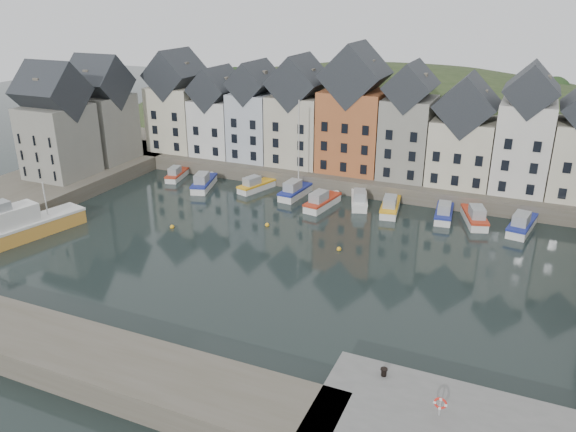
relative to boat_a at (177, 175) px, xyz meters
The scene contains 21 objects.
ground 30.87m from the boat_a, 38.34° to the right, with size 260.00×260.00×0.00m, color black.
far_quay 26.53m from the boat_a, 24.15° to the left, with size 90.00×16.00×2.00m, color #544E40.
left_quay 20.60m from the boat_a, 128.39° to the right, with size 14.00×54.00×2.00m, color #544E40.
near_wall 43.53m from the boat_a, 70.95° to the right, with size 50.00×6.00×2.00m, color #544E40.
hillside 47.87m from the boat_a, 56.68° to the left, with size 153.60×70.40×64.00m.
far_terrace 29.97m from the boat_a, 17.90° to the left, with size 72.37×8.16×17.78m.
left_terrace 15.45m from the boat_a, 154.42° to the right, with size 7.65×17.00×15.69m.
mooring_buoys 24.48m from the boat_a, 34.35° to the right, with size 20.50×5.50×0.50m.
boat_a is the anchor object (origin of this frame).
boat_b 6.42m from the boat_a, 20.29° to the right, with size 3.96×7.23×2.65m.
boat_c 13.13m from the boat_a, ahead, with size 3.62×6.38×2.34m.
boat_d 19.22m from the boat_a, ahead, with size 2.71×7.04×13.15m.
boat_e 24.13m from the boat_a, ahead, with size 3.09×6.94×2.57m.
boat_f 28.17m from the boat_a, ahead, with size 3.87×6.77×2.48m.
boat_g 32.47m from the boat_a, ahead, with size 2.99×6.87×2.55m.
boat_h 39.02m from the boat_a, ahead, with size 2.54×6.52×2.44m.
boat_i 42.64m from the boat_a, ahead, with size 4.04×7.06×2.59m.
boat_j 47.90m from the boat_a, ahead, with size 3.32×7.24×2.68m.
large_vessel 24.87m from the boat_a, 97.47° to the right, with size 5.84×12.18×6.12m.
mooring_bollard 54.04m from the boat_a, 41.30° to the right, with size 0.48×0.48×0.56m.
life_ring_post 58.64m from the boat_a, 40.43° to the right, with size 0.80×0.17×1.30m.
Camera 1 is at (22.84, -47.28, 25.73)m, focal length 35.00 mm.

